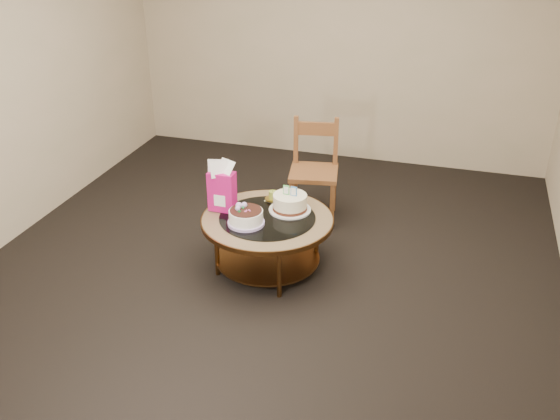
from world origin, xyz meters
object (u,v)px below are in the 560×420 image
(gift_bag, at_px, (222,186))
(coffee_table, at_px, (267,226))
(cream_cake, at_px, (290,203))
(decorated_cake, at_px, (246,218))
(dining_chair, at_px, (314,170))

(gift_bag, bearing_deg, coffee_table, -2.34)
(cream_cake, xyz_separation_m, gift_bag, (-0.51, -0.14, 0.14))
(decorated_cake, height_order, cream_cake, cream_cake)
(cream_cake, height_order, gift_bag, gift_bag)
(decorated_cake, height_order, gift_bag, gift_bag)
(gift_bag, bearing_deg, dining_chair, 63.66)
(coffee_table, bearing_deg, decorated_cake, -128.70)
(coffee_table, xyz_separation_m, cream_cake, (0.13, 0.16, 0.14))
(coffee_table, relative_size, decorated_cake, 3.67)
(coffee_table, height_order, decorated_cake, decorated_cake)
(cream_cake, bearing_deg, dining_chair, 95.36)
(coffee_table, relative_size, gift_bag, 2.50)
(cream_cake, distance_m, gift_bag, 0.54)
(decorated_cake, distance_m, dining_chair, 1.16)
(decorated_cake, bearing_deg, dining_chair, 77.75)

